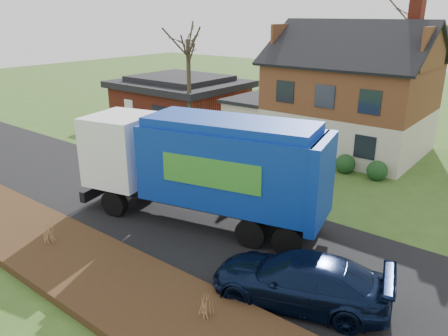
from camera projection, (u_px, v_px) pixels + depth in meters
The scene contains 12 objects.
ground at pixel (175, 212), 19.62m from camera, with size 120.00×120.00×0.00m, color #35511B.
road at pixel (175, 212), 19.62m from camera, with size 80.00×7.00×0.02m, color black.
mulch_verge at pixel (71, 259), 15.66m from camera, with size 80.00×3.50×0.30m, color black.
main_house at pixel (344, 87), 27.67m from camera, with size 12.95×8.95×9.26m.
ranch_house at pixel (181, 99), 35.63m from camera, with size 9.80×8.20×3.70m.
garbage_truck at pixel (205, 163), 17.92m from camera, with size 11.08×5.21×4.59m.
silver_sedan at pixel (188, 153), 25.35m from camera, with size 1.63×4.68×1.54m, color #AFB2B7.
navy_wagon at pixel (299, 280), 13.30m from camera, with size 2.21×5.43×1.58m, color black.
tree_front_west at pixel (187, 23), 28.33m from camera, with size 3.20×3.20×9.50m.
tree_back at pixel (419, 12), 30.60m from camera, with size 3.24×3.24×10.25m.
grass_clump_mid at pixel (49, 230), 16.39m from camera, with size 0.34×0.28×0.96m.
grass_clump_east at pixel (206, 304), 12.31m from camera, with size 0.33×0.27×0.82m.
Camera 1 is at (12.79, -12.59, 8.48)m, focal length 35.00 mm.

